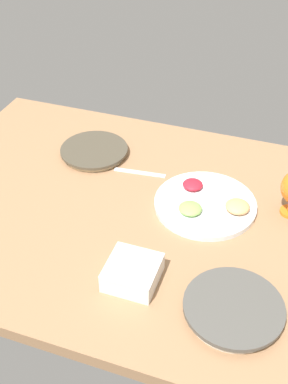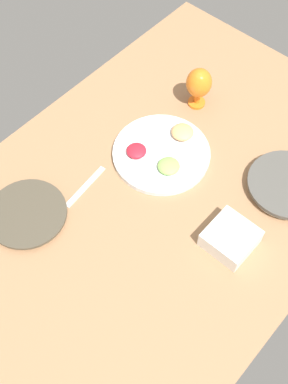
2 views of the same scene
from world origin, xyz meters
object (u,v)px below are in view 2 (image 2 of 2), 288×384
fruit_platter (162,153)px  square_bowl_white (231,238)px  hurricane_glass_orange (199,84)px  dinner_plate_right (287,186)px  dinner_plate_left (27,214)px

fruit_platter → square_bowl_white: size_ratio=2.37×
fruit_platter → square_bowl_white: (-11.30, -35.65, 1.99)cm
hurricane_glass_orange → dinner_plate_right: bearing=-102.0°
fruit_platter → hurricane_glass_orange: hurricane_glass_orange is taller
dinner_plate_left → square_bowl_white: bearing=-56.6°
dinner_plate_left → hurricane_glass_orange: hurricane_glass_orange is taller
dinner_plate_right → square_bowl_white: (-27.26, 2.00, 1.58)cm
hurricane_glass_orange → square_bowl_white: 55.43cm
dinner_plate_right → hurricane_glass_orange: bearing=78.0°
fruit_platter → square_bowl_white: bearing=-107.6°
dinner_plate_right → fruit_platter: bearing=113.0°
dinner_plate_right → fruit_platter: size_ratio=0.79×
dinner_plate_left → dinner_plate_right: size_ratio=0.96×
fruit_platter → square_bowl_white: square_bowl_white is taller
square_bowl_white → fruit_platter: bearing=72.4°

